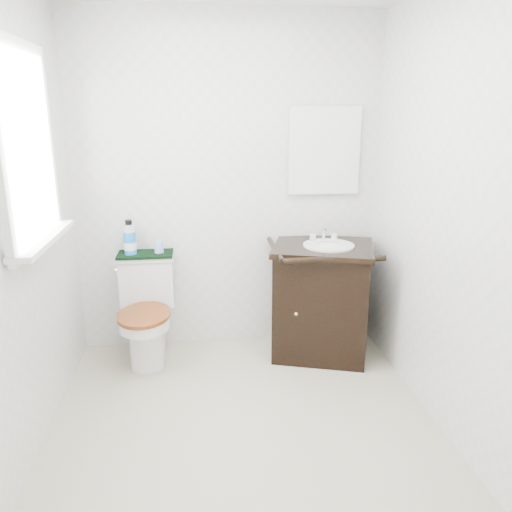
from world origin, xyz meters
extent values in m
plane|color=#A8A287|center=(0.00, 0.00, 0.00)|extent=(2.40, 2.40, 0.00)
plane|color=silver|center=(0.00, 1.20, 1.20)|extent=(2.40, 0.00, 2.40)
plane|color=silver|center=(0.00, -1.20, 1.20)|extent=(2.40, 0.00, 2.40)
plane|color=silver|center=(-1.10, 0.00, 1.20)|extent=(0.00, 2.40, 2.40)
plane|color=silver|center=(1.10, 0.00, 1.20)|extent=(0.00, 2.40, 2.40)
cube|color=white|center=(-1.07, 0.25, 1.55)|extent=(0.02, 0.70, 0.90)
cube|color=silver|center=(0.70, 1.18, 1.45)|extent=(0.50, 0.02, 0.60)
cylinder|color=silver|center=(-0.61, 0.82, 0.18)|extent=(0.23, 0.23, 0.36)
cube|color=silver|center=(-0.61, 1.07, 0.18)|extent=(0.23, 0.28, 0.36)
cube|color=silver|center=(-0.61, 1.09, 0.53)|extent=(0.38, 0.18, 0.34)
cube|color=silver|center=(-0.61, 1.09, 0.72)|extent=(0.40, 0.20, 0.03)
cylinder|color=silver|center=(-0.61, 0.78, 0.36)|extent=(0.34, 0.34, 0.08)
cylinder|color=maroon|center=(-0.61, 0.78, 0.41)|extent=(0.38, 0.38, 0.03)
cube|color=black|center=(0.65, 0.90, 0.39)|extent=(0.78, 0.71, 0.78)
cube|color=black|center=(0.65, 0.90, 0.80)|extent=(0.83, 0.76, 0.04)
cylinder|color=silver|center=(0.68, 0.87, 0.83)|extent=(0.36, 0.36, 0.01)
ellipsoid|color=silver|center=(0.68, 0.87, 0.77)|extent=(0.31, 0.31, 0.15)
cylinder|color=silver|center=(0.68, 1.02, 0.87)|extent=(0.02, 0.02, 0.10)
cube|color=silver|center=(0.45, 0.92, 0.12)|extent=(0.18, 0.14, 0.24)
cube|color=silver|center=(0.45, 0.92, 0.25)|extent=(0.20, 0.16, 0.03)
cube|color=black|center=(-0.61, 1.09, 0.74)|extent=(0.39, 0.22, 0.02)
cylinder|color=#1B81E8|center=(-0.71, 1.08, 0.83)|extent=(0.09, 0.09, 0.16)
cylinder|color=silver|center=(-0.71, 1.08, 0.94)|extent=(0.09, 0.09, 0.05)
cylinder|color=black|center=(-0.71, 1.08, 0.98)|extent=(0.05, 0.05, 0.03)
cone|color=#82A8D6|center=(-0.51, 1.09, 0.79)|extent=(0.07, 0.07, 0.08)
ellipsoid|color=teal|center=(0.58, 1.00, 0.83)|extent=(0.06, 0.04, 0.02)
camera|label=1|loc=(-0.22, -2.40, 1.72)|focal=35.00mm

